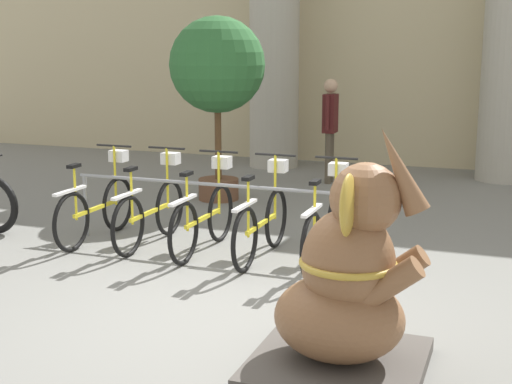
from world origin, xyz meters
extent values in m
plane|color=slate|center=(0.00, 0.00, 0.00)|extent=(60.00, 60.00, 0.00)
cube|color=#C6B78E|center=(0.00, 8.60, 3.00)|extent=(20.00, 0.20, 6.00)
cylinder|color=#ADA899|center=(-2.10, 7.60, 2.50)|extent=(0.94, 0.94, 5.00)
cylinder|color=gray|center=(-2.59, 1.95, 0.38)|extent=(0.05, 0.05, 0.75)
cylinder|color=gray|center=(0.71, 1.95, 0.38)|extent=(0.05, 0.05, 0.75)
cylinder|color=gray|center=(-0.94, 1.95, 0.75)|extent=(3.40, 0.04, 0.04)
torus|color=black|center=(-2.34, 2.28, 0.34)|extent=(0.05, 0.69, 0.69)
torus|color=black|center=(-2.34, 1.29, 0.34)|extent=(0.05, 0.69, 0.69)
cube|color=yellow|center=(-2.34, 1.78, 0.39)|extent=(0.04, 0.89, 0.04)
cube|color=silver|center=(-2.34, 1.29, 0.70)|extent=(0.06, 0.57, 0.03)
cylinder|color=yellow|center=(-2.34, 1.39, 0.65)|extent=(0.03, 0.03, 0.60)
cube|color=black|center=(-2.34, 1.39, 0.97)|extent=(0.08, 0.18, 0.04)
cylinder|color=yellow|center=(-2.34, 2.24, 0.71)|extent=(0.03, 0.03, 0.74)
cylinder|color=black|center=(-2.34, 2.24, 1.08)|extent=(0.48, 0.03, 0.03)
cube|color=silver|center=(-2.34, 2.34, 0.94)|extent=(0.20, 0.16, 0.14)
torus|color=black|center=(-1.64, 2.32, 0.34)|extent=(0.05, 0.69, 0.69)
torus|color=black|center=(-1.64, 1.33, 0.34)|extent=(0.05, 0.69, 0.69)
cube|color=yellow|center=(-1.64, 1.83, 0.39)|extent=(0.04, 0.89, 0.04)
cube|color=silver|center=(-1.64, 1.33, 0.70)|extent=(0.06, 0.57, 0.03)
cylinder|color=yellow|center=(-1.64, 1.43, 0.65)|extent=(0.03, 0.03, 0.60)
cube|color=black|center=(-1.64, 1.43, 0.97)|extent=(0.08, 0.18, 0.04)
cylinder|color=yellow|center=(-1.64, 2.28, 0.71)|extent=(0.03, 0.03, 0.74)
cylinder|color=black|center=(-1.64, 2.28, 1.08)|extent=(0.48, 0.03, 0.03)
cube|color=silver|center=(-1.64, 2.38, 0.94)|extent=(0.20, 0.16, 0.14)
torus|color=black|center=(-0.94, 2.27, 0.34)|extent=(0.05, 0.69, 0.69)
torus|color=black|center=(-0.94, 1.28, 0.34)|extent=(0.05, 0.69, 0.69)
cube|color=yellow|center=(-0.94, 1.78, 0.39)|extent=(0.04, 0.89, 0.04)
cube|color=silver|center=(-0.94, 1.28, 0.70)|extent=(0.06, 0.57, 0.03)
cylinder|color=yellow|center=(-0.94, 1.38, 0.65)|extent=(0.03, 0.03, 0.60)
cube|color=black|center=(-0.94, 1.38, 0.97)|extent=(0.08, 0.18, 0.04)
cylinder|color=yellow|center=(-0.94, 2.23, 0.71)|extent=(0.03, 0.03, 0.74)
cylinder|color=black|center=(-0.94, 2.23, 1.08)|extent=(0.48, 0.03, 0.03)
cube|color=silver|center=(-0.94, 2.33, 0.94)|extent=(0.20, 0.16, 0.14)
torus|color=black|center=(-0.24, 2.26, 0.34)|extent=(0.05, 0.69, 0.69)
torus|color=black|center=(-0.24, 1.27, 0.34)|extent=(0.05, 0.69, 0.69)
cube|color=yellow|center=(-0.24, 1.77, 0.39)|extent=(0.04, 0.89, 0.04)
cube|color=silver|center=(-0.24, 1.27, 0.70)|extent=(0.06, 0.57, 0.03)
cylinder|color=yellow|center=(-0.24, 1.37, 0.65)|extent=(0.03, 0.03, 0.60)
cube|color=black|center=(-0.24, 1.37, 0.97)|extent=(0.08, 0.18, 0.04)
cylinder|color=yellow|center=(-0.24, 2.22, 0.71)|extent=(0.03, 0.03, 0.74)
cylinder|color=black|center=(-0.24, 2.22, 1.08)|extent=(0.48, 0.03, 0.03)
cube|color=silver|center=(-0.24, 2.32, 0.94)|extent=(0.20, 0.16, 0.14)
torus|color=black|center=(0.46, 2.28, 0.34)|extent=(0.05, 0.69, 0.69)
torus|color=black|center=(0.46, 1.29, 0.34)|extent=(0.05, 0.69, 0.69)
cube|color=yellow|center=(0.46, 1.79, 0.39)|extent=(0.04, 0.89, 0.04)
cube|color=silver|center=(0.46, 1.29, 0.70)|extent=(0.06, 0.57, 0.03)
cylinder|color=yellow|center=(0.46, 1.39, 0.65)|extent=(0.03, 0.03, 0.60)
cube|color=black|center=(0.46, 1.39, 0.97)|extent=(0.08, 0.18, 0.04)
cylinder|color=yellow|center=(0.46, 2.24, 0.71)|extent=(0.03, 0.03, 0.74)
cylinder|color=black|center=(0.46, 2.24, 1.08)|extent=(0.48, 0.03, 0.03)
cube|color=silver|center=(0.46, 2.34, 0.94)|extent=(0.20, 0.16, 0.14)
cube|color=#4C4742|center=(1.21, -0.63, 0.05)|extent=(1.20, 1.20, 0.10)
ellipsoid|color=brown|center=(1.21, -0.63, 0.40)|extent=(0.93, 0.82, 0.60)
ellipsoid|color=brown|center=(1.27, -0.63, 0.81)|extent=(0.66, 0.60, 0.76)
sphere|color=brown|center=(1.38, -0.63, 1.28)|extent=(0.49, 0.49, 0.49)
ellipsoid|color=#B79333|center=(1.31, -0.38, 1.28)|extent=(0.08, 0.35, 0.42)
ellipsoid|color=#B79333|center=(1.31, -0.88, 1.28)|extent=(0.08, 0.35, 0.42)
cone|color=brown|center=(1.59, -0.63, 1.49)|extent=(0.42, 0.17, 0.62)
cylinder|color=brown|center=(1.57, -0.49, 0.73)|extent=(0.49, 0.16, 0.43)
cylinder|color=brown|center=(1.57, -0.77, 0.73)|extent=(0.49, 0.16, 0.43)
torus|color=#B79333|center=(1.27, -0.63, 0.81)|extent=(0.68, 0.68, 0.05)
cylinder|color=brown|center=(-0.67, 6.41, 0.43)|extent=(0.11, 0.11, 0.86)
cylinder|color=brown|center=(-0.67, 6.24, 0.43)|extent=(0.11, 0.11, 0.86)
cube|color=#4C1919|center=(-0.67, 6.32, 1.18)|extent=(0.20, 0.32, 0.64)
sphere|color=tan|center=(-0.67, 6.32, 1.64)|extent=(0.23, 0.23, 0.23)
cylinder|color=#4C1919|center=(-0.67, 6.52, 1.21)|extent=(0.07, 0.07, 0.58)
cylinder|color=#4C1919|center=(-0.67, 6.12, 1.21)|extent=(0.07, 0.07, 0.58)
cylinder|color=brown|center=(-1.89, 4.43, 0.16)|extent=(0.60, 0.60, 0.32)
cylinder|color=brown|center=(-1.89, 4.43, 0.89)|extent=(0.10, 0.10, 1.13)
sphere|color=#2D6633|center=(-1.89, 4.43, 2.02)|extent=(1.41, 1.41, 1.41)
camera|label=1|loc=(2.31, -5.28, 2.29)|focal=50.00mm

